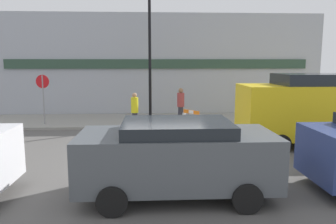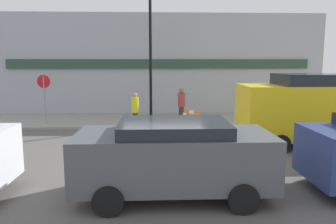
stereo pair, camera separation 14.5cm
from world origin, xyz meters
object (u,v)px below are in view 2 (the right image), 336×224
at_px(stop_sign, 44,91).
at_px(work_van, 321,107).
at_px(streetlamp_post, 150,33).
at_px(parked_car_1, 174,154).
at_px(person_pedestrian, 181,104).
at_px(person_worker, 135,110).

distance_m(stop_sign, work_van, 11.42).
relative_size(streetlamp_post, parked_car_1, 1.55).
relative_size(stop_sign, person_pedestrian, 1.38).
distance_m(person_worker, person_pedestrian, 2.32).
height_order(parked_car_1, work_van, work_van).
relative_size(stop_sign, person_worker, 1.38).
distance_m(person_worker, work_van, 7.18).
xyz_separation_m(person_worker, parked_car_1, (1.24, -7.01, 0.07)).
bearing_deg(person_pedestrian, stop_sign, -34.17).
bearing_deg(streetlamp_post, work_van, -33.26).
distance_m(streetlamp_post, person_pedestrian, 3.49).
bearing_deg(person_worker, work_van, 31.82).
height_order(streetlamp_post, person_worker, streetlamp_post).
bearing_deg(streetlamp_post, stop_sign, -179.89).
relative_size(stop_sign, parked_car_1, 0.54).
height_order(person_worker, person_pedestrian, person_pedestrian).
xyz_separation_m(person_pedestrian, parked_car_1, (-0.82, -8.07, -0.04)).
height_order(person_worker, work_van, work_van).
bearing_deg(person_pedestrian, parked_car_1, 50.40).
distance_m(stop_sign, parked_car_1, 9.75).
distance_m(streetlamp_post, person_worker, 3.54).
distance_m(streetlamp_post, stop_sign, 5.44).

